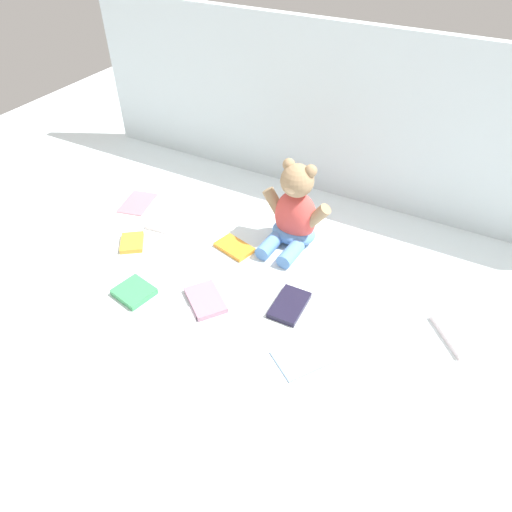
{
  "coord_description": "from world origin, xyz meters",
  "views": [
    {
      "loc": [
        0.45,
        -0.93,
        0.91
      ],
      "look_at": [
        0.0,
        -0.1,
        0.1
      ],
      "focal_mm": 32.2,
      "sensor_mm": 36.0,
      "label": 1
    }
  ],
  "objects_px": {
    "book_case_1": "(289,305)",
    "book_case_7": "(457,334)",
    "teddy_bear": "(294,214)",
    "book_case_0": "(134,292)",
    "book_case_4": "(206,300)",
    "book_case_9": "(137,202)",
    "book_case_6": "(132,243)",
    "book_case_2": "(180,320)",
    "book_case_5": "(303,356)",
    "book_case_8": "(163,222)",
    "book_case_3": "(234,248)"
  },
  "relations": [
    {
      "from": "teddy_bear",
      "to": "book_case_9",
      "type": "xyz_separation_m",
      "value": [
        -0.57,
        -0.07,
        -0.1
      ]
    },
    {
      "from": "book_case_4",
      "to": "book_case_6",
      "type": "distance_m",
      "value": 0.35
    },
    {
      "from": "book_case_3",
      "to": "book_case_6",
      "type": "relative_size",
      "value": 1.27
    },
    {
      "from": "book_case_2",
      "to": "book_case_4",
      "type": "distance_m",
      "value": 0.09
    },
    {
      "from": "book_case_3",
      "to": "book_case_0",
      "type": "bearing_deg",
      "value": 169.01
    },
    {
      "from": "book_case_6",
      "to": "book_case_7",
      "type": "relative_size",
      "value": 0.66
    },
    {
      "from": "book_case_5",
      "to": "book_case_8",
      "type": "xyz_separation_m",
      "value": [
        -0.63,
        0.28,
        0.0
      ]
    },
    {
      "from": "book_case_2",
      "to": "book_case_6",
      "type": "relative_size",
      "value": 1.02
    },
    {
      "from": "book_case_1",
      "to": "book_case_6",
      "type": "distance_m",
      "value": 0.55
    },
    {
      "from": "book_case_0",
      "to": "book_case_6",
      "type": "distance_m",
      "value": 0.22
    },
    {
      "from": "book_case_1",
      "to": "book_case_4",
      "type": "bearing_deg",
      "value": 22.07
    },
    {
      "from": "teddy_bear",
      "to": "book_case_8",
      "type": "xyz_separation_m",
      "value": [
        -0.42,
        -0.12,
        -0.1
      ]
    },
    {
      "from": "teddy_bear",
      "to": "book_case_5",
      "type": "relative_size",
      "value": 2.04
    },
    {
      "from": "book_case_6",
      "to": "book_case_8",
      "type": "relative_size",
      "value": 1.0
    },
    {
      "from": "book_case_1",
      "to": "book_case_7",
      "type": "distance_m",
      "value": 0.43
    },
    {
      "from": "book_case_7",
      "to": "book_case_0",
      "type": "bearing_deg",
      "value": 157.18
    },
    {
      "from": "book_case_5",
      "to": "book_case_1",
      "type": "bearing_deg",
      "value": -18.67
    },
    {
      "from": "book_case_5",
      "to": "teddy_bear",
      "type": "bearing_deg",
      "value": -27.16
    },
    {
      "from": "teddy_bear",
      "to": "book_case_9",
      "type": "distance_m",
      "value": 0.58
    },
    {
      "from": "book_case_2",
      "to": "book_case_3",
      "type": "height_order",
      "value": "book_case_3"
    },
    {
      "from": "book_case_2",
      "to": "book_case_5",
      "type": "xyz_separation_m",
      "value": [
        0.33,
        0.05,
        -0.0
      ]
    },
    {
      "from": "book_case_3",
      "to": "book_case_7",
      "type": "distance_m",
      "value": 0.67
    },
    {
      "from": "book_case_5",
      "to": "book_case_9",
      "type": "bearing_deg",
      "value": 11.88
    },
    {
      "from": "book_case_3",
      "to": "book_case_7",
      "type": "xyz_separation_m",
      "value": [
        0.67,
        -0.03,
        0.0
      ]
    },
    {
      "from": "book_case_0",
      "to": "book_case_7",
      "type": "bearing_deg",
      "value": -59.98
    },
    {
      "from": "teddy_bear",
      "to": "book_case_2",
      "type": "bearing_deg",
      "value": -101.84
    },
    {
      "from": "book_case_4",
      "to": "book_case_9",
      "type": "relative_size",
      "value": 0.89
    },
    {
      "from": "book_case_1",
      "to": "book_case_4",
      "type": "xyz_separation_m",
      "value": [
        -0.21,
        -0.09,
        -0.0
      ]
    },
    {
      "from": "book_case_2",
      "to": "book_case_5",
      "type": "relative_size",
      "value": 0.7
    },
    {
      "from": "book_case_3",
      "to": "book_case_5",
      "type": "relative_size",
      "value": 0.86
    },
    {
      "from": "book_case_2",
      "to": "teddy_bear",
      "type": "bearing_deg",
      "value": 46.33
    },
    {
      "from": "book_case_7",
      "to": "book_case_1",
      "type": "bearing_deg",
      "value": 153.61
    },
    {
      "from": "teddy_bear",
      "to": "book_case_0",
      "type": "relative_size",
      "value": 2.8
    },
    {
      "from": "book_case_0",
      "to": "book_case_3",
      "type": "xyz_separation_m",
      "value": [
        0.15,
        0.3,
        -0.0
      ]
    },
    {
      "from": "book_case_0",
      "to": "book_case_4",
      "type": "distance_m",
      "value": 0.2
    },
    {
      "from": "book_case_1",
      "to": "book_case_7",
      "type": "xyz_separation_m",
      "value": [
        0.42,
        0.11,
        0.0
      ]
    },
    {
      "from": "teddy_bear",
      "to": "book_case_2",
      "type": "relative_size",
      "value": 2.92
    },
    {
      "from": "book_case_2",
      "to": "book_case_7",
      "type": "relative_size",
      "value": 0.67
    },
    {
      "from": "teddy_bear",
      "to": "book_case_5",
      "type": "distance_m",
      "value": 0.46
    },
    {
      "from": "teddy_bear",
      "to": "book_case_6",
      "type": "distance_m",
      "value": 0.51
    },
    {
      "from": "book_case_1",
      "to": "book_case_8",
      "type": "distance_m",
      "value": 0.55
    },
    {
      "from": "book_case_0",
      "to": "book_case_5",
      "type": "xyz_separation_m",
      "value": [
        0.5,
        0.03,
        -0.01
      ]
    },
    {
      "from": "book_case_0",
      "to": "book_case_5",
      "type": "bearing_deg",
      "value": -75.35
    },
    {
      "from": "book_case_2",
      "to": "book_case_7",
      "type": "bearing_deg",
      "value": -4.87
    },
    {
      "from": "book_case_1",
      "to": "book_case_4",
      "type": "relative_size",
      "value": 1.01
    },
    {
      "from": "book_case_0",
      "to": "book_case_2",
      "type": "height_order",
      "value": "book_case_0"
    },
    {
      "from": "teddy_bear",
      "to": "book_case_1",
      "type": "xyz_separation_m",
      "value": [
        0.11,
        -0.27,
        -0.09
      ]
    },
    {
      "from": "book_case_1",
      "to": "teddy_bear",
      "type": "bearing_deg",
      "value": -68.33
    },
    {
      "from": "teddy_bear",
      "to": "book_case_5",
      "type": "xyz_separation_m",
      "value": [
        0.21,
        -0.4,
        -0.1
      ]
    },
    {
      "from": "teddy_bear",
      "to": "book_case_4",
      "type": "xyz_separation_m",
      "value": [
        -0.1,
        -0.36,
        -0.09
      ]
    }
  ]
}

